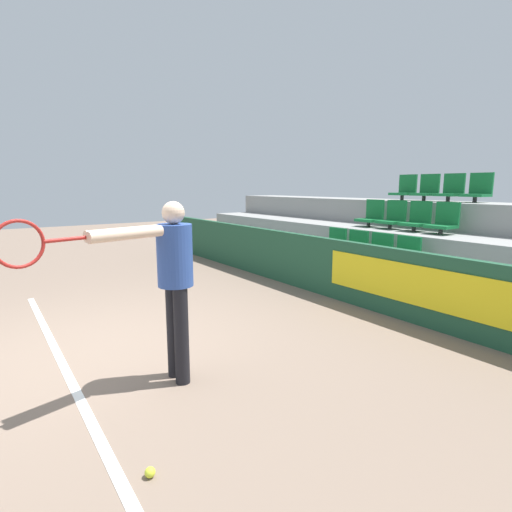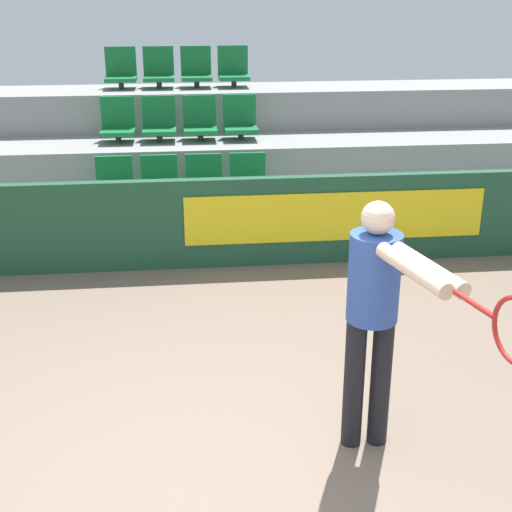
{
  "view_description": "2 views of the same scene",
  "coord_description": "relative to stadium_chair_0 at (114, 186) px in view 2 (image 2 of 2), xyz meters",
  "views": [
    {
      "loc": [
        4.36,
        -0.8,
        1.77
      ],
      "look_at": [
        0.07,
        2.18,
        0.85
      ],
      "focal_mm": 28.0,
      "sensor_mm": 36.0,
      "label": 1
    },
    {
      "loc": [
        -0.01,
        -3.22,
        2.82
      ],
      "look_at": [
        0.55,
        1.97,
        0.79
      ],
      "focal_mm": 50.0,
      "sensor_mm": 36.0,
      "label": 2
    }
  ],
  "objects": [
    {
      "name": "bleacher_tier_middle",
      "position": [
        0.74,
        0.88,
        -0.21
      ],
      "size": [
        11.53,
        1.01,
        0.98
      ],
      "color": "gray",
      "rests_on": "ground"
    },
    {
      "name": "bleacher_tier_front",
      "position": [
        0.74,
        -0.12,
        -0.46
      ],
      "size": [
        11.53,
        1.01,
        0.49
      ],
      "color": "gray",
      "rests_on": "ground"
    },
    {
      "name": "stadium_chair_3",
      "position": [
        1.48,
        0.0,
        0.0
      ],
      "size": [
        0.4,
        0.38,
        0.52
      ],
      "color": "#333333",
      "rests_on": "bleacher_tier_front"
    },
    {
      "name": "stadium_chair_9",
      "position": [
        0.49,
        2.01,
        0.98
      ],
      "size": [
        0.4,
        0.38,
        0.52
      ],
      "color": "#333333",
      "rests_on": "bleacher_tier_back"
    },
    {
      "name": "tennis_player",
      "position": [
        1.87,
        -3.96,
        0.31
      ],
      "size": [
        0.51,
        1.51,
        1.64
      ],
      "rotation": [
        0.0,
        0.0,
        0.25
      ],
      "color": "black",
      "rests_on": "ground"
    },
    {
      "name": "stadium_chair_0",
      "position": [
        0.0,
        0.0,
        0.0
      ],
      "size": [
        0.4,
        0.38,
        0.52
      ],
      "color": "#333333",
      "rests_on": "bleacher_tier_front"
    },
    {
      "name": "stadium_chair_4",
      "position": [
        0.0,
        1.01,
        0.49
      ],
      "size": [
        0.4,
        0.38,
        0.52
      ],
      "color": "#333333",
      "rests_on": "bleacher_tier_middle"
    },
    {
      "name": "stadium_chair_2",
      "position": [
        0.99,
        0.0,
        0.0
      ],
      "size": [
        0.4,
        0.38,
        0.52
      ],
      "color": "#333333",
      "rests_on": "bleacher_tier_front"
    },
    {
      "name": "stadium_chair_1",
      "position": [
        0.49,
        0.0,
        0.0
      ],
      "size": [
        0.4,
        0.38,
        0.52
      ],
      "color": "#333333",
      "rests_on": "bleacher_tier_front"
    },
    {
      "name": "stadium_chair_6",
      "position": [
        0.99,
        1.01,
        0.49
      ],
      "size": [
        0.4,
        0.38,
        0.52
      ],
      "color": "#333333",
      "rests_on": "bleacher_tier_middle"
    },
    {
      "name": "stadium_chair_10",
      "position": [
        0.99,
        2.01,
        0.98
      ],
      "size": [
        0.4,
        0.38,
        0.52
      ],
      "color": "#333333",
      "rests_on": "bleacher_tier_back"
    },
    {
      "name": "stadium_chair_7",
      "position": [
        1.48,
        1.01,
        0.49
      ],
      "size": [
        0.4,
        0.38,
        0.52
      ],
      "color": "#333333",
      "rests_on": "bleacher_tier_middle"
    },
    {
      "name": "stadium_chair_8",
      "position": [
        0.0,
        2.01,
        0.98
      ],
      "size": [
        0.4,
        0.38,
        0.52
      ],
      "color": "#333333",
      "rests_on": "bleacher_tier_back"
    },
    {
      "name": "stadium_chair_11",
      "position": [
        1.48,
        2.01,
        0.98
      ],
      "size": [
        0.4,
        0.38,
        0.52
      ],
      "color": "#333333",
      "rests_on": "bleacher_tier_back"
    },
    {
      "name": "stadium_chair_5",
      "position": [
        0.49,
        1.01,
        0.49
      ],
      "size": [
        0.4,
        0.38,
        0.52
      ],
      "color": "#333333",
      "rests_on": "bleacher_tier_middle"
    },
    {
      "name": "bleacher_tier_back",
      "position": [
        0.74,
        1.89,
        0.03
      ],
      "size": [
        11.53,
        1.01,
        1.48
      ],
      "color": "gray",
      "rests_on": "ground"
    },
    {
      "name": "barrier_wall",
      "position": [
        0.77,
        -0.71,
        -0.23
      ],
      "size": [
        11.93,
        0.14,
        0.94
      ],
      "color": "#1E4C33",
      "rests_on": "ground"
    }
  ]
}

